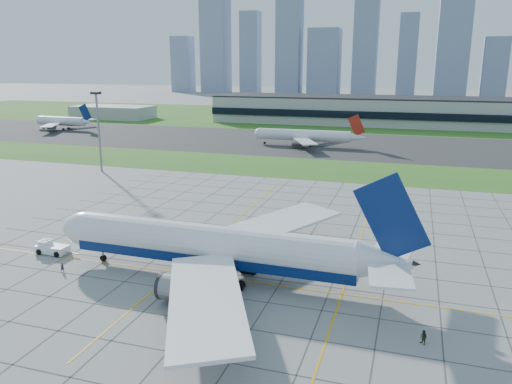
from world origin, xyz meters
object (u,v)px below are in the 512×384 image
at_px(light_mast, 98,122).
at_px(crew_near, 62,267).
at_px(crew_far, 424,337).
at_px(pushback_tug, 51,248).
at_px(airliner, 215,246).
at_px(distant_jet_0, 63,121).
at_px(distant_jet_1, 305,135).

height_order(light_mast, crew_near, light_mast).
bearing_deg(light_mast, crew_near, -60.05).
bearing_deg(crew_far, pushback_tug, -144.46).
distance_m(light_mast, crew_far, 127.42).
height_order(airliner, pushback_tug, airliner).
height_order(crew_far, distant_jet_0, distant_jet_0).
relative_size(light_mast, distant_jet_1, 0.56).
height_order(light_mast, distant_jet_1, light_mast).
relative_size(airliner, distant_jet_1, 1.38).
relative_size(airliner, crew_far, 33.06).
bearing_deg(airliner, crew_far, -18.04).
height_order(light_mast, distant_jet_0, light_mast).
bearing_deg(distant_jet_0, distant_jet_1, -6.27).
distance_m(pushback_tug, crew_far, 66.44).
xyz_separation_m(airliner, distant_jet_1, (-14.74, 138.88, -0.85)).
height_order(pushback_tug, distant_jet_0, distant_jet_0).
bearing_deg(pushback_tug, distant_jet_0, 128.39).
xyz_separation_m(pushback_tug, distant_jet_1, (18.15, 138.18, 3.42)).
bearing_deg(crew_far, light_mast, -172.23).
xyz_separation_m(light_mast, distant_jet_0, (-83.33, 87.00, -11.70)).
bearing_deg(crew_far, distant_jet_0, -176.23).
xyz_separation_m(crew_near, distant_jet_0, (-125.18, 159.63, 3.70)).
bearing_deg(distant_jet_1, crew_far, -72.52).
relative_size(airliner, distant_jet_0, 1.47).
relative_size(pushback_tug, distant_jet_1, 0.19).
height_order(pushback_tug, crew_far, pushback_tug).
height_order(crew_near, crew_far, crew_far).
distance_m(light_mast, distant_jet_0, 121.04).
xyz_separation_m(airliner, crew_near, (-25.32, -5.83, -4.56)).
xyz_separation_m(light_mast, crew_near, (41.85, -72.63, -15.40)).
xyz_separation_m(light_mast, distant_jet_1, (52.43, 72.09, -11.69)).
bearing_deg(distant_jet_1, distant_jet_0, 173.73).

